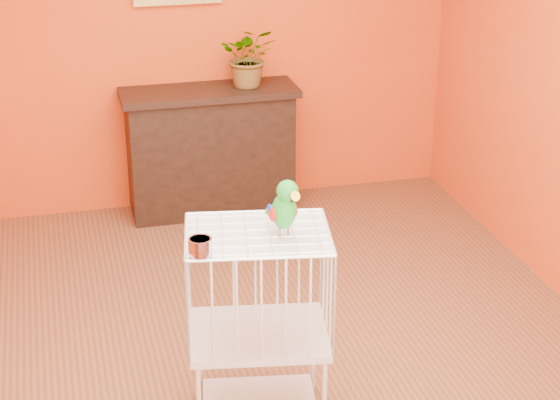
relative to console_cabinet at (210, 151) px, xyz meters
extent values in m
plane|color=brown|center=(-0.16, -2.03, -0.47)|extent=(4.50, 4.50, 0.00)
plane|color=#CD4313|center=(-0.16, 0.22, 0.83)|extent=(4.00, 0.00, 4.00)
plane|color=#CD4313|center=(-0.16, -4.28, 0.83)|extent=(4.00, 0.00, 4.00)
cube|color=black|center=(0.00, 0.00, -0.03)|extent=(1.18, 0.39, 0.88)
cube|color=black|center=(0.00, 0.00, 0.44)|extent=(1.25, 0.45, 0.05)
cube|color=black|center=(0.00, -0.17, -0.03)|extent=(0.82, 0.02, 0.44)
cube|color=maroon|center=(-0.24, -0.04, -0.12)|extent=(0.05, 0.18, 0.27)
cube|color=#3C5028|center=(-0.16, -0.04, -0.12)|extent=(0.05, 0.18, 0.27)
cube|color=maroon|center=(-0.08, -0.04, -0.12)|extent=(0.05, 0.18, 0.27)
cube|color=#3C5028|center=(0.02, -0.04, -0.12)|extent=(0.05, 0.18, 0.27)
cube|color=maroon|center=(0.12, -0.04, -0.12)|extent=(0.05, 0.18, 0.27)
imported|color=#26722D|center=(0.30, 0.05, 0.63)|extent=(0.48, 0.51, 0.34)
cube|color=beige|center=(-0.24, -2.56, 0.00)|extent=(0.72, 0.60, 0.04)
cube|color=beige|center=(-0.24, -2.56, 0.53)|extent=(0.72, 0.60, 0.01)
cylinder|color=beige|center=(-0.49, -2.29, -0.24)|extent=(0.02, 0.02, 0.45)
cylinder|color=beige|center=(0.09, -2.39, -0.24)|extent=(0.02, 0.02, 0.45)
cylinder|color=silver|center=(-0.53, -2.72, 0.58)|extent=(0.10, 0.10, 0.07)
cylinder|color=#59544C|center=(-0.15, -2.62, 0.55)|extent=(0.01, 0.01, 0.04)
cylinder|color=#59544C|center=(-0.11, -2.61, 0.55)|extent=(0.01, 0.01, 0.04)
ellipsoid|color=#11942A|center=(-0.13, -2.61, 0.66)|extent=(0.14, 0.18, 0.20)
ellipsoid|color=#11942A|center=(-0.12, -2.64, 0.76)|extent=(0.12, 0.12, 0.10)
cone|color=orange|center=(-0.11, -2.69, 0.75)|extent=(0.06, 0.07, 0.06)
cone|color=black|center=(-0.11, -2.68, 0.73)|extent=(0.03, 0.03, 0.03)
sphere|color=black|center=(-0.15, -2.67, 0.77)|extent=(0.01, 0.01, 0.01)
sphere|color=black|center=(-0.08, -2.65, 0.77)|extent=(0.01, 0.01, 0.01)
ellipsoid|color=#A50C0C|center=(-0.18, -2.62, 0.65)|extent=(0.04, 0.06, 0.07)
ellipsoid|color=navy|center=(-0.08, -2.59, 0.65)|extent=(0.04, 0.06, 0.07)
cone|color=#11942A|center=(-0.15, -2.55, 0.59)|extent=(0.10, 0.15, 0.11)
camera|label=1|loc=(-1.09, -6.30, 2.33)|focal=60.00mm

